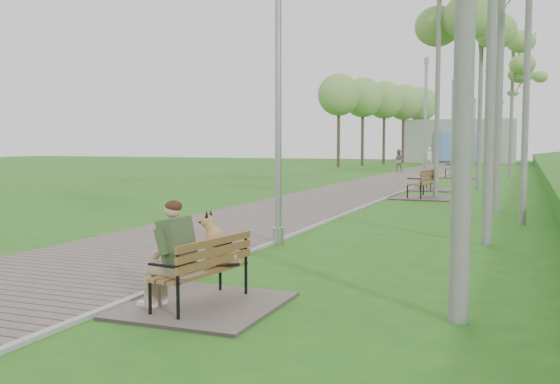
% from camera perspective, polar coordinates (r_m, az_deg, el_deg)
% --- Properties ---
extents(ground, '(120.00, 120.00, 0.00)m').
position_cam_1_polar(ground, '(11.05, -1.72, -5.21)').
color(ground, '#25601A').
rests_on(ground, ground).
extents(walkway, '(3.50, 67.00, 0.04)m').
position_cam_1_polar(walkway, '(32.13, 10.59, 1.16)').
color(walkway, '#655852').
rests_on(walkway, ground).
extents(kerb, '(0.10, 67.00, 0.05)m').
position_cam_1_polar(kerb, '(31.85, 13.69, 1.09)').
color(kerb, '#999993').
rests_on(kerb, ground).
extents(building_north, '(10.00, 5.20, 4.00)m').
position_cam_1_polar(building_north, '(61.25, 16.09, 4.48)').
color(building_north, '#9E9E99').
rests_on(building_north, ground).
extents(bench_main, '(1.64, 1.82, 1.43)m').
position_cam_1_polar(bench_main, '(7.18, -7.74, -7.33)').
color(bench_main, '#655852').
rests_on(bench_main, ground).
extents(bench_second, '(1.95, 2.17, 1.20)m').
position_cam_1_polar(bench_second, '(21.51, 12.87, 0.04)').
color(bench_second, '#655852').
rests_on(bench_second, ground).
extents(bench_third, '(1.71, 1.90, 1.05)m').
position_cam_1_polar(bench_third, '(25.26, 13.44, 0.61)').
color(bench_third, '#655852').
rests_on(bench_third, ground).
extents(bench_far, '(1.99, 2.22, 1.22)m').
position_cam_1_polar(bench_far, '(34.61, 15.89, 1.65)').
color(bench_far, '#655852').
rests_on(bench_far, ground).
extents(lamp_post_near, '(0.21, 0.21, 5.31)m').
position_cam_1_polar(lamp_post_near, '(11.44, -0.17, 7.61)').
color(lamp_post_near, '#96989D').
rests_on(lamp_post_near, ground).
extents(lamp_post_second, '(0.21, 0.21, 5.37)m').
position_cam_1_polar(lamp_post_second, '(26.76, 13.14, 5.79)').
color(lamp_post_second, '#96989D').
rests_on(lamp_post_second, ground).
extents(lamp_post_third, '(0.22, 0.22, 5.59)m').
position_cam_1_polar(lamp_post_third, '(38.46, 15.47, 5.48)').
color(lamp_post_third, '#96989D').
rests_on(lamp_post_third, ground).
extents(lamp_post_far, '(0.22, 0.22, 5.57)m').
position_cam_1_polar(lamp_post_far, '(55.76, 17.34, 5.09)').
color(lamp_post_far, '#96989D').
rests_on(lamp_post_far, ground).
extents(pedestrian_near, '(0.61, 0.46, 1.50)m').
position_cam_1_polar(pedestrian_near, '(48.99, 13.45, 3.11)').
color(pedestrian_near, silver).
rests_on(pedestrian_near, ground).
extents(pedestrian_far, '(0.78, 0.65, 1.45)m').
position_cam_1_polar(pedestrian_far, '(40.28, 10.75, 2.83)').
color(pedestrian_far, '#9F938B').
rests_on(pedestrian_far, ground).
extents(birch_mid_c, '(2.71, 2.71, 9.27)m').
position_cam_1_polar(birch_mid_c, '(26.67, 18.03, 16.02)').
color(birch_mid_c, silver).
rests_on(birch_mid_c, ground).
extents(birch_far_b, '(2.40, 2.40, 7.52)m').
position_cam_1_polar(birch_far_b, '(34.40, 20.53, 10.99)').
color(birch_far_b, silver).
rests_on(birch_far_b, ground).
extents(birch_distant_b, '(2.37, 2.37, 9.26)m').
position_cam_1_polar(birch_distant_b, '(59.42, 21.62, 9.44)').
color(birch_distant_b, silver).
rests_on(birch_distant_b, ground).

